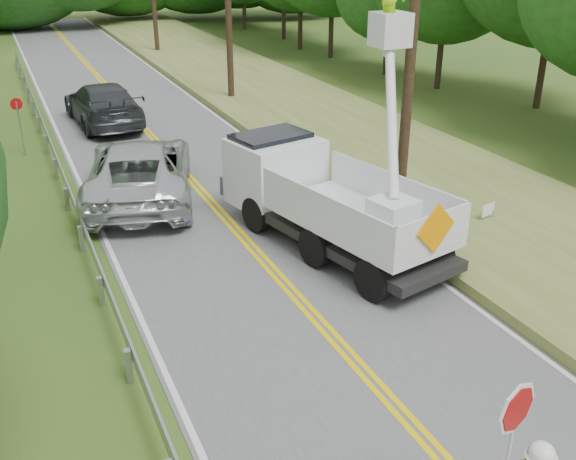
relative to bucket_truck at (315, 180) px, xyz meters
name	(u,v)px	position (x,y,z in m)	size (l,w,h in m)	color
ground	(443,460)	(-1.93, -8.54, -1.57)	(140.00, 140.00, 0.00)	#2A4F1A
road	(191,180)	(-1.93, 5.46, -1.56)	(7.20, 96.00, 0.03)	#525255
guardrail	(61,173)	(-5.94, 6.36, -1.01)	(0.18, 48.00, 0.77)	#9B9EA4
utility_poles	(290,1)	(3.07, 8.47, 3.70)	(1.60, 43.30, 10.00)	black
tall_grass_verge	(374,150)	(5.17, 5.46, -1.42)	(7.00, 96.00, 0.30)	#5B6627
bucket_truck	(315,180)	(0.00, 0.00, 0.00)	(4.70, 7.39, 6.88)	black
suv_silver	(140,170)	(-3.78, 4.48, -0.62)	(3.06, 6.63, 1.84)	silver
suv_darkgrey	(103,104)	(-3.34, 13.75, -0.66)	(2.48, 6.09, 1.77)	#33373B
stop_sign_permanent	(19,119)	(-6.83, 10.57, -0.16)	(0.45, 0.14, 2.18)	#9B9EA4
yard_sign	(488,211)	(4.56, -1.71, -1.03)	(0.50, 0.14, 0.74)	white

